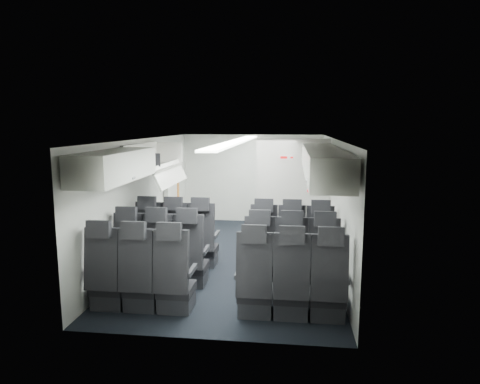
% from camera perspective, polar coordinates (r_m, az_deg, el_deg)
% --- Properties ---
extents(cabin_shell, '(3.41, 6.01, 2.16)m').
position_cam_1_polar(cabin_shell, '(7.61, -0.36, -0.67)').
color(cabin_shell, black).
rests_on(cabin_shell, ground).
extents(seat_row_front, '(3.33, 0.56, 1.24)m').
position_cam_1_polar(seat_row_front, '(7.25, -0.89, -7.00)').
color(seat_row_front, black).
rests_on(seat_row_front, cabin_shell).
extents(seat_row_mid, '(3.33, 0.56, 1.24)m').
position_cam_1_polar(seat_row_mid, '(6.40, -1.99, -9.22)').
color(seat_row_mid, black).
rests_on(seat_row_mid, cabin_shell).
extents(seat_row_rear, '(3.33, 0.56, 1.24)m').
position_cam_1_polar(seat_row_rear, '(5.57, -3.44, -12.11)').
color(seat_row_rear, black).
rests_on(seat_row_rear, cabin_shell).
extents(overhead_bin_left_rear, '(0.53, 1.80, 0.40)m').
position_cam_1_polar(overhead_bin_left_rear, '(5.95, -16.41, 3.37)').
color(overhead_bin_left_rear, white).
rests_on(overhead_bin_left_rear, cabin_shell).
extents(overhead_bin_left_front_open, '(0.64, 1.70, 0.72)m').
position_cam_1_polar(overhead_bin_left_front_open, '(7.60, -11.48, 3.81)').
color(overhead_bin_left_front_open, '#9E9E93').
rests_on(overhead_bin_left_front_open, cabin_shell).
extents(overhead_bin_right_rear, '(0.53, 1.80, 0.40)m').
position_cam_1_polar(overhead_bin_right_rear, '(5.48, 11.62, 3.09)').
color(overhead_bin_right_rear, white).
rests_on(overhead_bin_right_rear, cabin_shell).
extents(overhead_bin_right_front, '(0.53, 1.70, 0.40)m').
position_cam_1_polar(overhead_bin_right_front, '(7.22, 10.50, 4.54)').
color(overhead_bin_right_front, white).
rests_on(overhead_bin_right_front, cabin_shell).
extents(bulkhead_partition, '(1.40, 0.15, 2.13)m').
position_cam_1_polar(bulkhead_partition, '(8.35, 7.03, -0.20)').
color(bulkhead_partition, silver).
rests_on(bulkhead_partition, cabin_shell).
extents(galley_unit, '(0.85, 0.52, 1.90)m').
position_cam_1_polar(galley_unit, '(10.26, 6.83, 0.84)').
color(galley_unit, '#939399').
rests_on(galley_unit, cabin_shell).
extents(boarding_door, '(0.12, 1.27, 1.86)m').
position_cam_1_polar(boarding_door, '(9.47, -9.05, 0.12)').
color(boarding_door, silver).
rests_on(boarding_door, cabin_shell).
extents(flight_attendant, '(0.51, 0.70, 1.78)m').
position_cam_1_polar(flight_attendant, '(9.38, 3.56, -0.27)').
color(flight_attendant, black).
rests_on(flight_attendant, ground).
extents(carry_on_bag, '(0.43, 0.36, 0.22)m').
position_cam_1_polar(carry_on_bag, '(7.17, -12.36, 4.18)').
color(carry_on_bag, black).
rests_on(carry_on_bag, overhead_bin_left_front_open).
extents(papers, '(0.22, 0.02, 0.15)m').
position_cam_1_polar(papers, '(9.29, 4.72, 0.77)').
color(papers, white).
rests_on(papers, flight_attendant).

